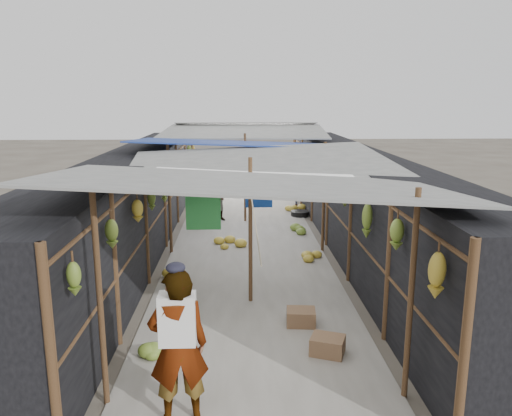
{
  "coord_description": "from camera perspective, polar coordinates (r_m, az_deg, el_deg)",
  "views": [
    {
      "loc": [
        -0.21,
        -5.39,
        3.56
      ],
      "look_at": [
        0.18,
        5.16,
        1.25
      ],
      "focal_mm": 35.0,
      "sensor_mm": 36.0,
      "label": 1
    }
  ],
  "objects": [
    {
      "name": "vendor_elderly",
      "position": [
        5.76,
        -8.86,
        -15.35
      ],
      "size": [
        0.72,
        0.54,
        1.8
      ],
      "primitive_type": "imported",
      "rotation": [
        0.0,
        0.0,
        3.32
      ],
      "color": "silver",
      "rests_on": "ground"
    },
    {
      "name": "stall_left",
      "position": [
        12.39,
        -13.66,
        0.77
      ],
      "size": [
        1.4,
        15.0,
        2.3
      ],
      "primitive_type": "cube",
      "color": "black",
      "rests_on": "ground"
    },
    {
      "name": "ground",
      "position": [
        6.47,
        0.13,
        -21.07
      ],
      "size": [
        80.0,
        80.0,
        0.0
      ],
      "primitive_type": "plane",
      "color": "#6B6356",
      "rests_on": "ground"
    },
    {
      "name": "crate_mid",
      "position": [
        7.4,
        8.18,
        -15.34
      ],
      "size": [
        0.56,
        0.51,
        0.28
      ],
      "primitive_type": "cube",
      "rotation": [
        0.0,
        0.0,
        -0.37
      ],
      "color": "#916A4A",
      "rests_on": "ground"
    },
    {
      "name": "hanging_bananas",
      "position": [
        12.09,
        -0.41,
        3.48
      ],
      "size": [
        3.95,
        13.81,
        0.8
      ],
      "color": "olive",
      "rests_on": "ground"
    },
    {
      "name": "shopper_blue",
      "position": [
        14.8,
        -4.42,
        1.63
      ],
      "size": [
        0.89,
        0.74,
        1.63
      ],
      "primitive_type": "imported",
      "rotation": [
        0.0,
        0.0,
        -0.17
      ],
      "color": "navy",
      "rests_on": "ground"
    },
    {
      "name": "aisle_slab",
      "position": [
        12.42,
        -1.05,
        -4.28
      ],
      "size": [
        3.6,
        16.0,
        0.02
      ],
      "primitive_type": "cube",
      "color": "#9E998E",
      "rests_on": "ground"
    },
    {
      "name": "crate_back",
      "position": [
        14.29,
        -6.42,
        -1.58
      ],
      "size": [
        0.49,
        0.43,
        0.28
      ],
      "primitive_type": "cube",
      "rotation": [
        0.0,
        0.0,
        0.18
      ],
      "color": "#916A4A",
      "rests_on": "ground"
    },
    {
      "name": "stall_right",
      "position": [
        12.48,
        11.42,
        0.96
      ],
      "size": [
        1.4,
        15.0,
        2.3
      ],
      "primitive_type": "cube",
      "color": "black",
      "rests_on": "ground"
    },
    {
      "name": "market_canopy",
      "position": [
        12.29,
        -1.01,
        6.97
      ],
      "size": [
        5.62,
        15.2,
        2.77
      ],
      "color": "brown",
      "rests_on": "ground"
    },
    {
      "name": "floor_bananas",
      "position": [
        12.39,
        -1.56,
        -3.61
      ],
      "size": [
        3.74,
        9.82,
        0.36
      ],
      "color": "olive",
      "rests_on": "ground"
    },
    {
      "name": "crate_near",
      "position": [
        8.21,
        5.15,
        -12.37
      ],
      "size": [
        0.49,
        0.4,
        0.27
      ],
      "primitive_type": "cube",
      "rotation": [
        0.0,
        0.0,
        -0.09
      ],
      "color": "#916A4A",
      "rests_on": "ground"
    },
    {
      "name": "vendor_seated",
      "position": [
        16.76,
        4.48,
        1.84
      ],
      "size": [
        0.43,
        0.69,
        1.03
      ],
      "primitive_type": "imported",
      "rotation": [
        0.0,
        0.0,
        -1.64
      ],
      "color": "#47443E",
      "rests_on": "ground"
    },
    {
      "name": "black_basin",
      "position": [
        15.52,
        5.02,
        -0.65
      ],
      "size": [
        0.55,
        0.55,
        0.17
      ],
      "primitive_type": "cylinder",
      "color": "black",
      "rests_on": "ground"
    }
  ]
}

